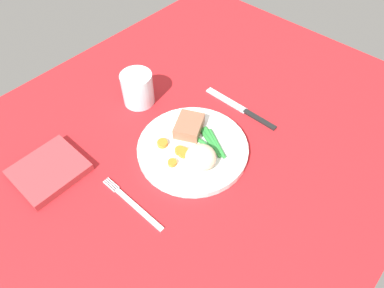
{
  "coord_description": "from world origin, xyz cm",
  "views": [
    {
      "loc": [
        -35.05,
        -34.42,
        61.28
      ],
      "look_at": [
        -0.24,
        -2.99,
        4.6
      ],
      "focal_mm": 32.11,
      "sensor_mm": 36.0,
      "label": 1
    }
  ],
  "objects_px": {
    "dinner_plate": "(192,149)",
    "knife": "(242,109)",
    "meat_portion": "(189,126)",
    "water_glass": "(138,90)",
    "fork": "(133,204)",
    "napkin": "(49,170)"
  },
  "relations": [
    {
      "from": "dinner_plate",
      "to": "knife",
      "type": "height_order",
      "value": "dinner_plate"
    },
    {
      "from": "meat_portion",
      "to": "water_glass",
      "type": "xyz_separation_m",
      "value": [
        -0.0,
        0.17,
        0.01
      ]
    },
    {
      "from": "fork",
      "to": "knife",
      "type": "height_order",
      "value": "knife"
    },
    {
      "from": "water_glass",
      "to": "napkin",
      "type": "relative_size",
      "value": 0.6
    },
    {
      "from": "meat_portion",
      "to": "water_glass",
      "type": "distance_m",
      "value": 0.17
    },
    {
      "from": "water_glass",
      "to": "napkin",
      "type": "xyz_separation_m",
      "value": [
        -0.27,
        -0.02,
        -0.03
      ]
    },
    {
      "from": "knife",
      "to": "napkin",
      "type": "height_order",
      "value": "napkin"
    },
    {
      "from": "dinner_plate",
      "to": "water_glass",
      "type": "relative_size",
      "value": 2.97
    },
    {
      "from": "meat_portion",
      "to": "fork",
      "type": "distance_m",
      "value": 0.21
    },
    {
      "from": "dinner_plate",
      "to": "napkin",
      "type": "distance_m",
      "value": 0.3
    },
    {
      "from": "meat_portion",
      "to": "napkin",
      "type": "relative_size",
      "value": 0.52
    },
    {
      "from": "fork",
      "to": "knife",
      "type": "bearing_deg",
      "value": 3.22
    },
    {
      "from": "knife",
      "to": "water_glass",
      "type": "xyz_separation_m",
      "value": [
        -0.15,
        0.21,
        0.03
      ]
    },
    {
      "from": "napkin",
      "to": "dinner_plate",
      "type": "bearing_deg",
      "value": -37.07
    },
    {
      "from": "meat_portion",
      "to": "napkin",
      "type": "bearing_deg",
      "value": 152.26
    },
    {
      "from": "knife",
      "to": "water_glass",
      "type": "relative_size",
      "value": 2.51
    },
    {
      "from": "meat_portion",
      "to": "napkin",
      "type": "xyz_separation_m",
      "value": [
        -0.27,
        0.14,
        -0.02
      ]
    },
    {
      "from": "fork",
      "to": "knife",
      "type": "xyz_separation_m",
      "value": [
        0.35,
        -0.0,
        -0.0
      ]
    },
    {
      "from": "meat_portion",
      "to": "water_glass",
      "type": "relative_size",
      "value": 0.87
    },
    {
      "from": "dinner_plate",
      "to": "meat_portion",
      "type": "xyz_separation_m",
      "value": [
        0.03,
        0.04,
        0.02
      ]
    },
    {
      "from": "meat_portion",
      "to": "fork",
      "type": "bearing_deg",
      "value": -168.95
    },
    {
      "from": "dinner_plate",
      "to": "knife",
      "type": "distance_m",
      "value": 0.18
    }
  ]
}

